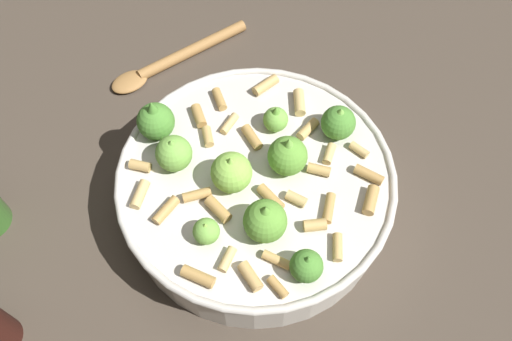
# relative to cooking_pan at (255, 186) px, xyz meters

# --- Properties ---
(ground_plane) EXTENTS (2.40, 2.40, 0.00)m
(ground_plane) POSITION_rel_cooking_pan_xyz_m (0.00, -0.00, -0.04)
(ground_plane) COLOR #42382D
(cooking_pan) EXTENTS (0.31, 0.31, 0.12)m
(cooking_pan) POSITION_rel_cooking_pan_xyz_m (0.00, 0.00, 0.00)
(cooking_pan) COLOR beige
(cooking_pan) RESTS_ON ground
(wooden_spoon) EXTENTS (0.20, 0.14, 0.02)m
(wooden_spoon) POSITION_rel_cooking_pan_xyz_m (0.16, 0.20, -0.03)
(wooden_spoon) COLOR #9E703D
(wooden_spoon) RESTS_ON ground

